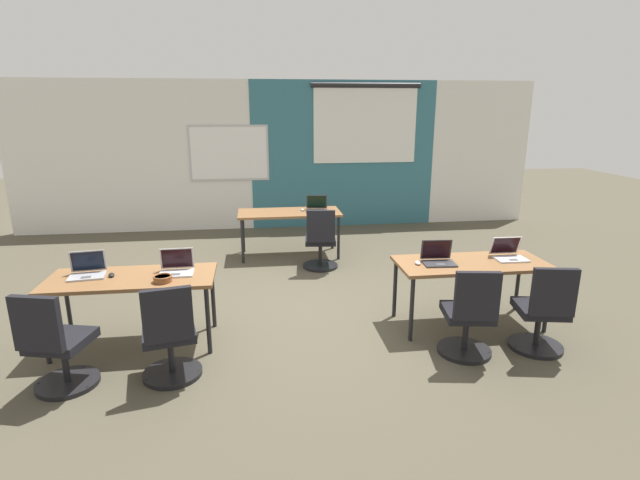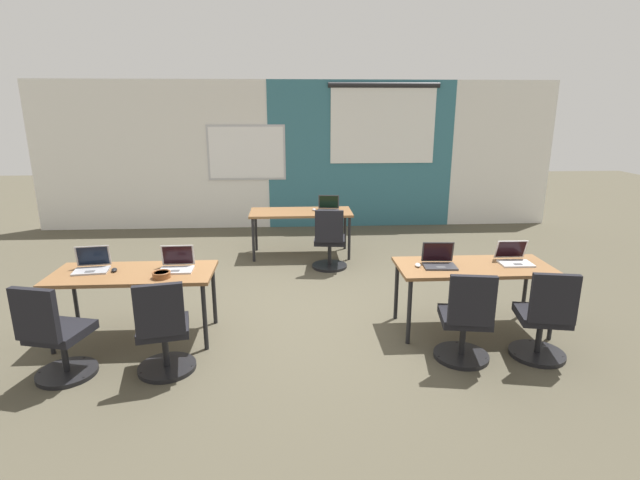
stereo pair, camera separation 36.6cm
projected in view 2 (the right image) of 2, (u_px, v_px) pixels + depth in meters
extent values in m
plane|color=#4C4738|center=(306.00, 310.00, 5.74)|extent=(24.00, 24.00, 0.00)
cube|color=silver|center=(298.00, 155.00, 9.41)|extent=(10.00, 0.20, 2.80)
cube|color=#336B7A|center=(361.00, 155.00, 9.38)|extent=(3.58, 0.01, 2.80)
cube|color=#B7B7BC|center=(246.00, 153.00, 9.22)|extent=(1.48, 0.02, 1.04)
cube|color=white|center=(246.00, 153.00, 9.22)|extent=(1.40, 0.02, 0.96)
cube|color=white|center=(383.00, 126.00, 9.23)|extent=(2.00, 0.02, 1.40)
cylinder|color=black|center=(384.00, 85.00, 9.03)|extent=(2.10, 0.10, 0.10)
cube|color=brown|center=(133.00, 274.00, 4.88)|extent=(1.60, 0.70, 0.04)
cylinder|color=black|center=(48.00, 321.00, 4.64)|extent=(0.04, 0.04, 0.68)
cylinder|color=black|center=(205.00, 317.00, 4.73)|extent=(0.04, 0.04, 0.68)
cylinder|color=black|center=(75.00, 297.00, 5.22)|extent=(0.04, 0.04, 0.68)
cylinder|color=black|center=(214.00, 294.00, 5.30)|extent=(0.04, 0.04, 0.68)
cube|color=brown|center=(474.00, 267.00, 5.08)|extent=(1.60, 0.70, 0.04)
cylinder|color=black|center=(409.00, 312.00, 4.84)|extent=(0.04, 0.04, 0.68)
cylinder|color=black|center=(553.00, 309.00, 4.93)|extent=(0.04, 0.04, 0.68)
cylinder|color=black|center=(396.00, 290.00, 5.42)|extent=(0.04, 0.04, 0.68)
cylinder|color=black|center=(525.00, 287.00, 5.51)|extent=(0.04, 0.04, 0.68)
cube|color=brown|center=(301.00, 212.00, 7.67)|extent=(1.60, 0.70, 0.04)
cylinder|color=black|center=(253.00, 240.00, 7.43)|extent=(0.04, 0.04, 0.68)
cylinder|color=black|center=(349.00, 239.00, 7.52)|extent=(0.04, 0.04, 0.68)
cylinder|color=black|center=(256.00, 230.00, 8.01)|extent=(0.04, 0.04, 0.68)
cylinder|color=black|center=(345.00, 229.00, 8.10)|extent=(0.04, 0.04, 0.68)
cube|color=#9E9EA3|center=(91.00, 271.00, 4.88)|extent=(0.36, 0.27, 0.02)
cube|color=#4C4C4F|center=(90.00, 271.00, 4.83)|extent=(0.10, 0.07, 0.00)
cube|color=#9E9EA3|center=(93.00, 256.00, 4.97)|extent=(0.33, 0.09, 0.22)
cube|color=black|center=(93.00, 256.00, 4.97)|extent=(0.30, 0.08, 0.19)
ellipsoid|color=black|center=(114.00, 270.00, 4.88)|extent=(0.08, 0.11, 0.03)
cylinder|color=black|center=(67.00, 372.00, 4.35)|extent=(0.52, 0.52, 0.04)
cylinder|color=black|center=(64.00, 353.00, 4.30)|extent=(0.06, 0.06, 0.34)
cube|color=black|center=(61.00, 332.00, 4.25)|extent=(0.53, 0.53, 0.08)
cube|color=black|center=(35.00, 315.00, 3.94)|extent=(0.40, 0.16, 0.46)
sphere|color=black|center=(84.00, 359.00, 4.58)|extent=(0.04, 0.04, 0.04)
sphere|color=black|center=(84.00, 379.00, 4.25)|extent=(0.04, 0.04, 0.04)
sphere|color=black|center=(40.00, 374.00, 4.33)|extent=(0.04, 0.04, 0.04)
cube|color=#B7B7BC|center=(176.00, 270.00, 4.90)|extent=(0.34, 0.24, 0.02)
cube|color=#4C4C4F|center=(175.00, 271.00, 4.85)|extent=(0.09, 0.06, 0.00)
cube|color=#B7B7BC|center=(178.00, 255.00, 5.00)|extent=(0.33, 0.05, 0.22)
cube|color=black|center=(178.00, 255.00, 4.99)|extent=(0.30, 0.04, 0.19)
cylinder|color=black|center=(167.00, 367.00, 4.44)|extent=(0.52, 0.52, 0.04)
cylinder|color=black|center=(165.00, 349.00, 4.39)|extent=(0.06, 0.06, 0.34)
cube|color=black|center=(163.00, 327.00, 4.34)|extent=(0.52, 0.52, 0.08)
cube|color=black|center=(159.00, 310.00, 4.03)|extent=(0.40, 0.14, 0.46)
sphere|color=black|center=(168.00, 355.00, 4.66)|extent=(0.04, 0.04, 0.04)
sphere|color=black|center=(192.00, 368.00, 4.43)|extent=(0.04, 0.04, 0.04)
sphere|color=black|center=(141.00, 374.00, 4.32)|extent=(0.04, 0.04, 0.04)
cube|color=#333338|center=(440.00, 266.00, 5.01)|extent=(0.34, 0.25, 0.02)
cube|color=#4C4C4F|center=(441.00, 267.00, 4.96)|extent=(0.09, 0.07, 0.00)
cube|color=#333338|center=(438.00, 252.00, 5.11)|extent=(0.33, 0.06, 0.22)
cube|color=black|center=(438.00, 252.00, 5.10)|extent=(0.30, 0.05, 0.19)
ellipsoid|color=silver|center=(418.00, 265.00, 5.03)|extent=(0.07, 0.11, 0.03)
cylinder|color=black|center=(461.00, 355.00, 4.65)|extent=(0.52, 0.52, 0.04)
cylinder|color=black|center=(463.00, 337.00, 4.60)|extent=(0.06, 0.06, 0.34)
cube|color=black|center=(464.00, 317.00, 4.54)|extent=(0.50, 0.50, 0.08)
cube|color=black|center=(472.00, 301.00, 4.23)|extent=(0.40, 0.12, 0.46)
sphere|color=black|center=(457.00, 344.00, 4.88)|extent=(0.04, 0.04, 0.04)
sphere|color=black|center=(487.00, 360.00, 4.56)|extent=(0.04, 0.04, 0.04)
sphere|color=black|center=(438.00, 358.00, 4.60)|extent=(0.04, 0.04, 0.04)
cube|color=silver|center=(516.00, 264.00, 5.10)|extent=(0.33, 0.24, 0.02)
cube|color=#4C4C4F|center=(518.00, 264.00, 5.05)|extent=(0.09, 0.06, 0.00)
cube|color=silver|center=(511.00, 249.00, 5.22)|extent=(0.33, 0.09, 0.21)
cube|color=black|center=(511.00, 249.00, 5.21)|extent=(0.30, 0.07, 0.18)
cylinder|color=black|center=(537.00, 354.00, 4.69)|extent=(0.52, 0.52, 0.04)
cylinder|color=black|center=(539.00, 336.00, 4.64)|extent=(0.06, 0.06, 0.34)
cube|color=black|center=(542.00, 315.00, 4.58)|extent=(0.52, 0.52, 0.08)
cube|color=black|center=(554.00, 299.00, 4.27)|extent=(0.40, 0.13, 0.46)
sphere|color=black|center=(530.00, 342.00, 4.91)|extent=(0.04, 0.04, 0.04)
sphere|color=black|center=(564.00, 359.00, 4.59)|extent=(0.04, 0.04, 0.04)
sphere|color=black|center=(515.00, 356.00, 4.65)|extent=(0.04, 0.04, 0.04)
cube|color=#333338|center=(328.00, 211.00, 7.67)|extent=(0.36, 0.27, 0.02)
cube|color=#4C4C4F|center=(328.00, 211.00, 7.61)|extent=(0.10, 0.07, 0.00)
cube|color=#333338|center=(329.00, 202.00, 7.76)|extent=(0.33, 0.08, 0.22)
cube|color=black|center=(329.00, 202.00, 7.76)|extent=(0.30, 0.07, 0.19)
ellipsoid|color=#B2B2B7|center=(314.00, 210.00, 7.71)|extent=(0.06, 0.10, 0.03)
cylinder|color=black|center=(329.00, 266.00, 7.25)|extent=(0.52, 0.52, 0.04)
cylinder|color=black|center=(330.00, 254.00, 7.20)|extent=(0.06, 0.06, 0.34)
cube|color=black|center=(330.00, 240.00, 7.14)|extent=(0.49, 0.49, 0.08)
cube|color=black|center=(329.00, 226.00, 6.83)|extent=(0.40, 0.10, 0.46)
sphere|color=black|center=(330.00, 261.00, 7.47)|extent=(0.04, 0.04, 0.04)
sphere|color=black|center=(344.00, 268.00, 7.17)|extent=(0.04, 0.04, 0.04)
sphere|color=black|center=(314.00, 267.00, 7.19)|extent=(0.04, 0.04, 0.04)
cylinder|color=brown|center=(161.00, 275.00, 4.70)|extent=(0.17, 0.17, 0.05)
torus|color=brown|center=(161.00, 272.00, 4.69)|extent=(0.18, 0.18, 0.02)
cylinder|color=gold|center=(161.00, 273.00, 4.69)|extent=(0.14, 0.14, 0.01)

